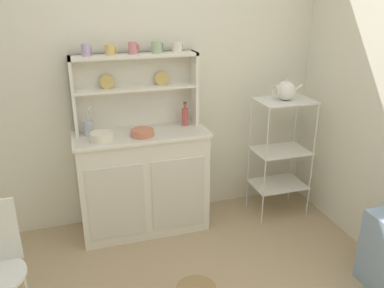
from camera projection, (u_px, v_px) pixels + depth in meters
The scene contains 14 objects.
wall_back at pixel (134, 79), 3.24m from camera, with size 3.84×0.05×2.50m, color silver.
hutch_cabinet at pixel (143, 181), 3.30m from camera, with size 1.06×0.45×0.87m.
hutch_shelf_unit at pixel (135, 84), 3.16m from camera, with size 0.99×0.18×0.60m.
bakers_rack at pixel (281, 145), 3.48m from camera, with size 0.47×0.34×1.06m.
cup_lilac_0 at pixel (86, 50), 2.92m from camera, with size 0.08×0.07×0.09m.
cup_gold_1 at pixel (110, 50), 2.97m from camera, with size 0.09×0.08×0.08m.
cup_rose_2 at pixel (133, 48), 3.02m from camera, with size 0.08×0.07×0.09m.
cup_sage_3 at pixel (157, 47), 3.07m from camera, with size 0.10×0.08×0.09m.
cup_cream_4 at pixel (177, 47), 3.12m from camera, with size 0.09×0.08×0.08m.
bowl_mixing_large at pixel (102, 136), 2.98m from camera, with size 0.17×0.17×0.06m, color silver.
bowl_floral_medium at pixel (142, 133), 3.07m from camera, with size 0.18×0.18×0.05m, color #C67556.
jam_bottle at pixel (185, 116), 3.30m from camera, with size 0.05×0.05×0.20m.
utensil_jar at pixel (89, 128), 3.08m from camera, with size 0.08×0.08×0.23m.
porcelain_teapot at pixel (286, 90), 3.30m from camera, with size 0.25×0.16×0.19m.
Camera 1 is at (-0.50, -1.58, 1.92)m, focal length 37.04 mm.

